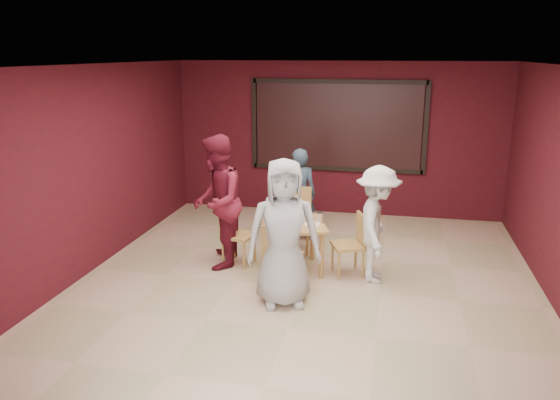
% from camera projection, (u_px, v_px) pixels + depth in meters
% --- Properties ---
extents(floor, '(7.00, 7.00, 0.00)m').
position_uv_depth(floor, '(305.00, 287.00, 7.08)').
color(floor, '#CBAB8D').
rests_on(floor, ground).
extents(window_blinds, '(3.00, 0.02, 1.50)m').
position_uv_depth(window_blinds, '(337.00, 126.00, 9.90)').
color(window_blinds, black).
extents(dining_table, '(1.09, 1.09, 0.83)m').
position_uv_depth(dining_table, '(292.00, 229.00, 7.50)').
color(dining_table, '#B18648').
rests_on(dining_table, floor).
extents(chair_front, '(0.46, 0.46, 0.92)m').
position_uv_depth(chair_front, '(281.00, 254.00, 6.77)').
color(chair_front, '#A87F41').
rests_on(chair_front, floor).
extents(chair_back, '(0.53, 0.53, 0.96)m').
position_uv_depth(chair_back, '(296.00, 216.00, 8.29)').
color(chair_back, '#A87F41').
rests_on(chair_back, floor).
extents(chair_left, '(0.49, 0.49, 0.86)m').
position_uv_depth(chair_left, '(234.00, 231.00, 7.78)').
color(chair_left, '#A87F41').
rests_on(chair_left, floor).
extents(chair_right, '(0.53, 0.53, 0.85)m').
position_uv_depth(chair_right, '(353.00, 241.00, 7.37)').
color(chair_right, '#A87F41').
rests_on(chair_right, floor).
extents(diner_front, '(1.00, 0.80, 1.79)m').
position_uv_depth(diner_front, '(284.00, 233.00, 6.41)').
color(diner_front, '#A6A6A6').
rests_on(diner_front, floor).
extents(diner_back, '(0.59, 0.43, 1.50)m').
position_uv_depth(diner_back, '(299.00, 194.00, 8.73)').
color(diner_back, '#2F4154').
rests_on(diner_back, floor).
extents(diner_left, '(0.86, 1.02, 1.87)m').
position_uv_depth(diner_left, '(217.00, 202.00, 7.59)').
color(diner_left, maroon).
rests_on(diner_left, floor).
extents(diner_right, '(0.60, 1.02, 1.55)m').
position_uv_depth(diner_right, '(377.00, 225.00, 7.11)').
color(diner_right, silver).
rests_on(diner_right, floor).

